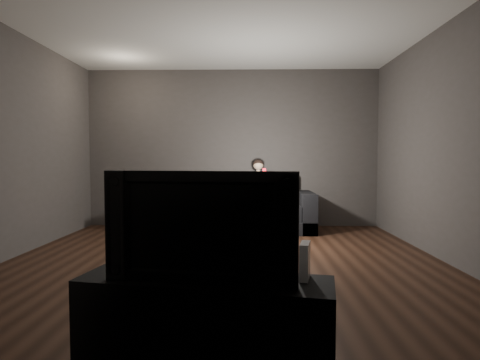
{
  "coord_description": "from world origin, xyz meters",
  "views": [
    {
      "loc": [
        0.28,
        -4.45,
        1.16
      ],
      "look_at": [
        0.15,
        1.55,
        0.85
      ],
      "focal_mm": 30.0,
      "sensor_mm": 36.0,
      "label": 1
    }
  ],
  "objects_px": {
    "sofa": "(242,212)",
    "coffee_table": "(243,220)",
    "child": "(258,187)",
    "media_console": "(205,323)"
  },
  "relations": [
    {
      "from": "coffee_table",
      "to": "media_console",
      "type": "bearing_deg",
      "value": -92.75
    },
    {
      "from": "coffee_table",
      "to": "media_console",
      "type": "distance_m",
      "value": 3.42
    },
    {
      "from": "sofa",
      "to": "coffee_table",
      "type": "height_order",
      "value": "sofa"
    },
    {
      "from": "coffee_table",
      "to": "sofa",
      "type": "bearing_deg",
      "value": 91.32
    },
    {
      "from": "sofa",
      "to": "child",
      "type": "distance_m",
      "value": 0.5
    },
    {
      "from": "child",
      "to": "media_console",
      "type": "xyz_separation_m",
      "value": [
        -0.4,
        -4.27,
        -0.46
      ]
    },
    {
      "from": "media_console",
      "to": "child",
      "type": "bearing_deg",
      "value": 95.24
    },
    {
      "from": "coffee_table",
      "to": "media_console",
      "type": "xyz_separation_m",
      "value": [
        -0.16,
        -3.42,
        -0.06
      ]
    },
    {
      "from": "sofa",
      "to": "coffee_table",
      "type": "relative_size",
      "value": 2.12
    },
    {
      "from": "sofa",
      "to": "coffee_table",
      "type": "distance_m",
      "value": 0.92
    }
  ]
}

